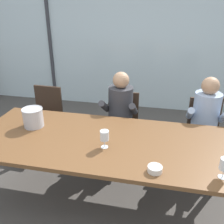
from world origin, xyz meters
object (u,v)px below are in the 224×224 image
Objects in this scene: chair_center at (205,127)px; wine_glass_near_bucket at (104,136)px; person_charcoal_jacket at (119,112)px; person_pale_blue_shirt at (205,120)px; ice_bucket_primary at (33,117)px; dining_table at (105,145)px; chair_near_curtain at (46,112)px; tasting_bowl at (155,169)px; chair_left_of_center at (122,120)px.

chair_center is 1.57m from wine_glass_near_bucket.
person_charcoal_jacket is 1.00× the size of person_pale_blue_shirt.
person_charcoal_jacket reaches higher than wine_glass_near_bucket.
person_charcoal_jacket is at bearing 39.68° from ice_bucket_primary.
wine_glass_near_bucket is (0.03, -0.94, 0.18)m from person_charcoal_jacket.
person_charcoal_jacket and person_pale_blue_shirt have the same top height.
dining_table is 1.48m from chair_near_curtain.
chair_near_curtain reaches higher than tasting_bowl.
person_pale_blue_shirt is 5.43× the size of ice_bucket_primary.
ice_bucket_primary is (-0.83, -0.69, 0.17)m from person_charcoal_jacket.
person_pale_blue_shirt is (1.07, 0.82, 0.00)m from dining_table.
chair_near_curtain is at bearing 140.40° from tasting_bowl.
chair_left_of_center is 0.74× the size of person_pale_blue_shirt.
chair_center is (2.23, 0.00, 0.00)m from chair_near_curtain.
tasting_bowl is (-0.59, -1.36, 0.26)m from chair_center.
tasting_bowl is (1.35, -0.52, -0.08)m from ice_bucket_primary.
person_pale_blue_shirt reaches higher than chair_left_of_center.
ice_bucket_primary reaches higher than wine_glass_near_bucket.
chair_near_curtain is 5.14× the size of wine_glass_near_bucket.
chair_near_curtain is 0.74× the size of person_pale_blue_shirt.
chair_near_curtain reaches higher than dining_table.
person_pale_blue_shirt reaches higher than dining_table.
dining_table is at bearing -139.21° from person_pale_blue_shirt.
chair_center is (1.11, 0.96, -0.17)m from dining_table.
chair_left_of_center is at bearing 110.43° from tasting_bowl.
ice_bucket_primary is (-0.83, 0.13, 0.17)m from dining_table.
chair_center is 4.00× the size of ice_bucket_primary.
chair_near_curtain is 1.62m from wine_glass_near_bucket.
person_charcoal_jacket is (-0.00, 0.82, 0.00)m from dining_table.
dining_table is 0.96m from chair_left_of_center.
ice_bucket_primary is 1.45m from tasting_bowl.
wine_glass_near_bucket is at bearing 150.90° from tasting_bowl.
ice_bucket_primary reaches higher than chair_left_of_center.
chair_center reaches higher than dining_table.
ice_bucket_primary is at bearing -139.28° from person_charcoal_jacket.
person_charcoal_jacket is at bearing -101.51° from chair_left_of_center.
ice_bucket_primary reaches higher than chair_near_curtain.
chair_left_of_center is 0.74× the size of person_charcoal_jacket.
chair_center is 1.50m from tasting_bowl.
chair_center reaches higher than tasting_bowl.
dining_table is 11.97× the size of ice_bucket_primary.
chair_left_of_center is at bearing 172.60° from chair_center.
chair_left_of_center reaches higher than tasting_bowl.
chair_near_curtain is (-1.12, 0.96, -0.17)m from dining_table.
dining_table is 2.99× the size of chair_center.
chair_left_of_center is at bearing 81.92° from person_charcoal_jacket.
chair_left_of_center and chair_center have the same top height.
wine_glass_near_bucket is at bearing -91.71° from chair_left_of_center.
wine_glass_near_bucket is at bearing -134.30° from person_pale_blue_shirt.
dining_table is 15.39× the size of wine_glass_near_bucket.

